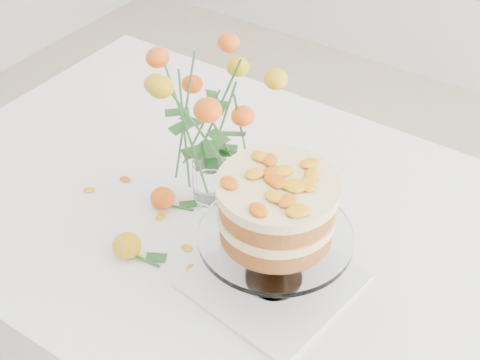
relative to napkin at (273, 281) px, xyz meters
The scene contains 11 objects.
table 0.22m from the napkin, 144.24° to the left, with size 1.43×0.93×0.76m.
napkin is the anchor object (origin of this frame).
cake_stand 0.17m from the napkin, 90.00° to the left, with size 0.27×0.27×0.24m.
rose_vase 0.34m from the napkin, 151.47° to the left, with size 0.29×0.29×0.38m.
loose_rose_near 0.29m from the napkin, 160.31° to the right, with size 0.10×0.06×0.05m.
loose_rose_far 0.31m from the napkin, behind, with size 0.09×0.05×0.04m.
stray_petal_a 0.29m from the napkin, behind, with size 0.03×0.02×0.00m, color #F6A20F.
stray_petal_b 0.19m from the napkin, behind, with size 0.03×0.02×0.00m, color #F6A20F.
stray_petal_c 0.16m from the napkin, 157.13° to the right, with size 0.03×0.02×0.00m, color #F6A20F.
stray_petal_d 0.43m from the napkin, behind, with size 0.03×0.02×0.00m, color #F6A20F.
stray_petal_e 0.46m from the napkin, behind, with size 0.03×0.02×0.00m, color #F6A20F.
Camera 1 is at (0.58, -0.84, 1.69)m, focal length 50.00 mm.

